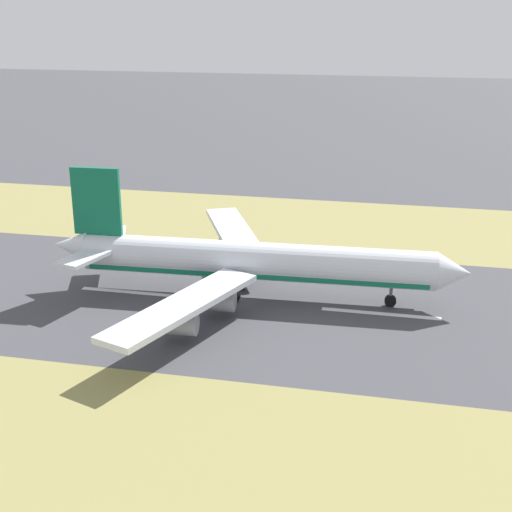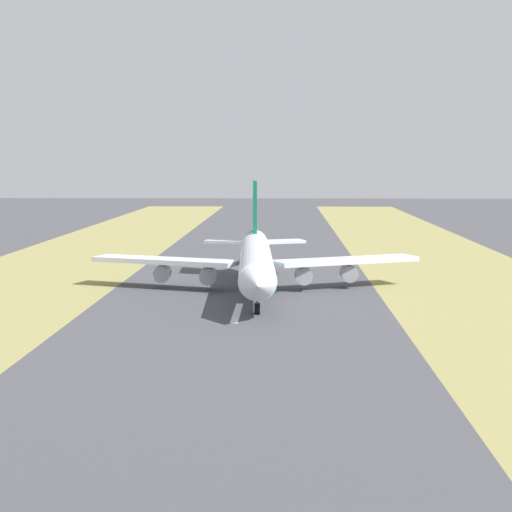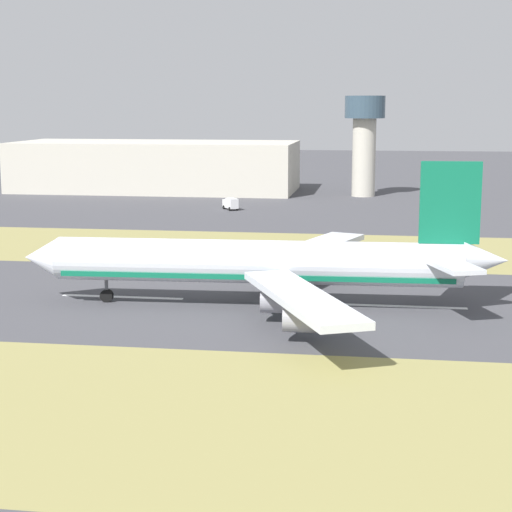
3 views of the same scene
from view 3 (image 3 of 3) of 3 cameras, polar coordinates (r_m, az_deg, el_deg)
name	(u,v)px [view 3 (image 3 of 3)]	position (r m, az deg, el deg)	size (l,w,h in m)	color
ground_plane	(276,302)	(121.15, 1.32, -3.09)	(800.00, 800.00, 0.00)	#424247
grass_median_west	(214,415)	(78.54, -2.82, -10.54)	(40.00, 600.00, 0.01)	olive
grass_median_east	(304,249)	(165.04, 3.25, 0.45)	(40.00, 600.00, 0.01)	olive
centreline_dash_mid	(401,306)	(120.32, 9.65, -3.33)	(1.20, 18.00, 0.01)	silver
centreline_dash_far	(122,297)	(125.82, -8.89, -2.71)	(1.20, 18.00, 0.01)	silver
airplane_main_jet	(270,263)	(117.71, 0.92, -0.49)	(64.08, 67.17, 20.20)	silver
terminal_building	(156,166)	(278.01, -6.67, 5.97)	(36.00, 89.32, 15.63)	#BCB7A8
control_tower	(364,135)	(260.50, 7.24, 8.03)	(12.00, 12.00, 29.97)	#BCB7A8
service_truck	(231,203)	(226.15, -1.70, 3.52)	(6.25, 5.05, 3.10)	white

